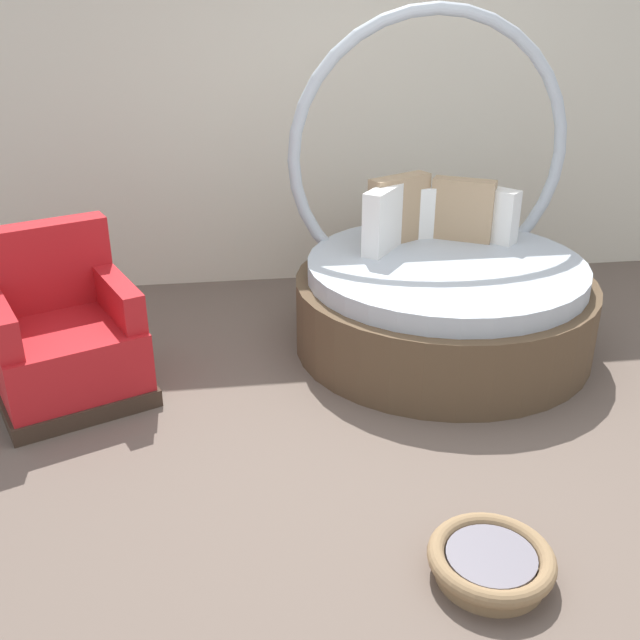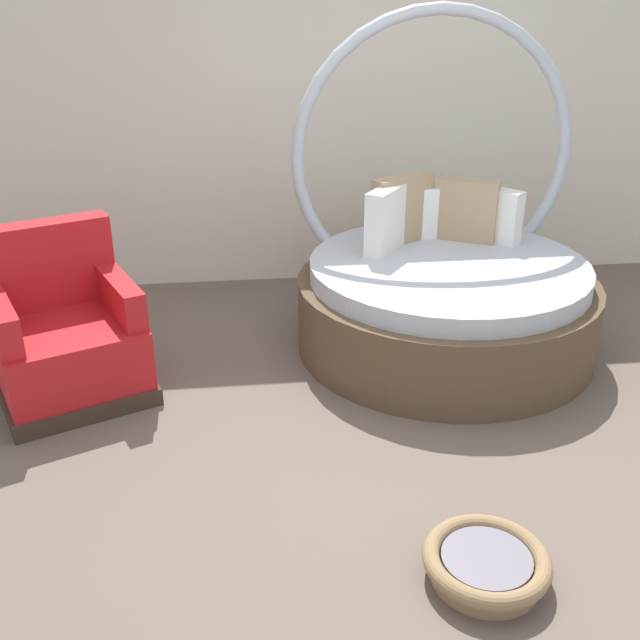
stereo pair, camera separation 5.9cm
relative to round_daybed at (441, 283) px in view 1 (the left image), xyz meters
The scene contains 5 objects.
ground_plane 1.37m from the round_daybed, 115.70° to the right, with size 8.00×8.00×0.02m, color #66564C.
back_wall 1.70m from the round_daybed, 113.45° to the left, with size 8.00×0.12×2.66m, color silver.
round_daybed is the anchor object (origin of this frame).
red_armchair 2.33m from the round_daybed, behind, with size 1.05×1.05×0.94m.
pet_basket 2.17m from the round_daybed, 100.25° to the right, with size 0.51×0.51×0.13m.
Camera 1 is at (-0.79, -3.08, 2.18)m, focal length 41.39 mm.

